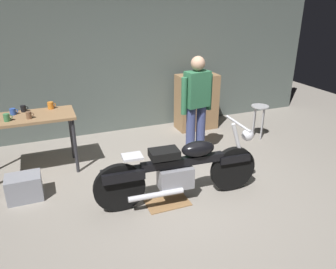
{
  "coord_description": "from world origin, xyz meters",
  "views": [
    {
      "loc": [
        -1.65,
        -3.33,
        2.45
      ],
      "look_at": [
        -0.05,
        0.7,
        0.65
      ],
      "focal_mm": 34.8,
      "sensor_mm": 36.0,
      "label": 1
    }
  ],
  "objects_px": {
    "storage_bin": "(24,187)",
    "mug_blue_enamel": "(13,112)",
    "mug_orange_travel": "(51,105)",
    "motorcycle": "(181,169)",
    "shop_stool": "(259,113)",
    "mug_black_matte": "(24,109)",
    "person_standing": "(197,104)",
    "wooden_dresser": "(197,102)",
    "mug_brown_stoneware": "(29,115)",
    "mug_green_speckled": "(7,118)"
  },
  "relations": [
    {
      "from": "person_standing",
      "to": "mug_orange_travel",
      "type": "relative_size",
      "value": 13.47
    },
    {
      "from": "shop_stool",
      "to": "mug_black_matte",
      "type": "xyz_separation_m",
      "value": [
        -4.0,
        0.38,
        0.45
      ]
    },
    {
      "from": "wooden_dresser",
      "to": "mug_black_matte",
      "type": "height_order",
      "value": "wooden_dresser"
    },
    {
      "from": "person_standing",
      "to": "mug_blue_enamel",
      "type": "relative_size",
      "value": 14.37
    },
    {
      "from": "motorcycle",
      "to": "mug_blue_enamel",
      "type": "xyz_separation_m",
      "value": [
        -1.94,
        1.65,
        0.5
      ]
    },
    {
      "from": "person_standing",
      "to": "storage_bin",
      "type": "height_order",
      "value": "person_standing"
    },
    {
      "from": "storage_bin",
      "to": "motorcycle",
      "type": "bearing_deg",
      "value": -22.03
    },
    {
      "from": "person_standing",
      "to": "mug_green_speckled",
      "type": "height_order",
      "value": "person_standing"
    },
    {
      "from": "storage_bin",
      "to": "person_standing",
      "type": "bearing_deg",
      "value": 6.85
    },
    {
      "from": "motorcycle",
      "to": "mug_black_matte",
      "type": "distance_m",
      "value": 2.55
    },
    {
      "from": "storage_bin",
      "to": "mug_blue_enamel",
      "type": "distance_m",
      "value": 1.18
    },
    {
      "from": "mug_blue_enamel",
      "to": "mug_orange_travel",
      "type": "bearing_deg",
      "value": 9.39
    },
    {
      "from": "wooden_dresser",
      "to": "mug_blue_enamel",
      "type": "distance_m",
      "value": 3.37
    },
    {
      "from": "motorcycle",
      "to": "person_standing",
      "type": "height_order",
      "value": "person_standing"
    },
    {
      "from": "person_standing",
      "to": "mug_brown_stoneware",
      "type": "relative_size",
      "value": 15.76
    },
    {
      "from": "person_standing",
      "to": "mug_orange_travel",
      "type": "bearing_deg",
      "value": -25.58
    },
    {
      "from": "mug_orange_travel",
      "to": "mug_green_speckled",
      "type": "relative_size",
      "value": 1.05
    },
    {
      "from": "person_standing",
      "to": "mug_brown_stoneware",
      "type": "xyz_separation_m",
      "value": [
        -2.47,
        0.3,
        0.03
      ]
    },
    {
      "from": "mug_blue_enamel",
      "to": "mug_black_matte",
      "type": "xyz_separation_m",
      "value": [
        0.14,
        0.09,
        0.0
      ]
    },
    {
      "from": "person_standing",
      "to": "mug_black_matte",
      "type": "height_order",
      "value": "person_standing"
    },
    {
      "from": "mug_black_matte",
      "to": "motorcycle",
      "type": "bearing_deg",
      "value": -44.14
    },
    {
      "from": "mug_green_speckled",
      "to": "storage_bin",
      "type": "bearing_deg",
      "value": -80.29
    },
    {
      "from": "mug_brown_stoneware",
      "to": "mug_green_speckled",
      "type": "relative_size",
      "value": 0.9
    },
    {
      "from": "mug_blue_enamel",
      "to": "motorcycle",
      "type": "bearing_deg",
      "value": -40.49
    },
    {
      "from": "person_standing",
      "to": "mug_black_matte",
      "type": "bearing_deg",
      "value": -23.16
    },
    {
      "from": "mug_orange_travel",
      "to": "mug_brown_stoneware",
      "type": "relative_size",
      "value": 1.17
    },
    {
      "from": "storage_bin",
      "to": "mug_black_matte",
      "type": "distance_m",
      "value": 1.25
    },
    {
      "from": "wooden_dresser",
      "to": "mug_black_matte",
      "type": "relative_size",
      "value": 10.13
    },
    {
      "from": "mug_black_matte",
      "to": "mug_green_speckled",
      "type": "height_order",
      "value": "mug_green_speckled"
    },
    {
      "from": "motorcycle",
      "to": "wooden_dresser",
      "type": "distance_m",
      "value": 2.65
    },
    {
      "from": "mug_orange_travel",
      "to": "shop_stool",
      "type": "bearing_deg",
      "value": -6.06
    },
    {
      "from": "shop_stool",
      "to": "wooden_dresser",
      "type": "relative_size",
      "value": 0.58
    },
    {
      "from": "motorcycle",
      "to": "person_standing",
      "type": "bearing_deg",
      "value": 59.14
    },
    {
      "from": "mug_orange_travel",
      "to": "person_standing",
      "type": "bearing_deg",
      "value": -16.9
    },
    {
      "from": "motorcycle",
      "to": "mug_green_speckled",
      "type": "distance_m",
      "value": 2.49
    },
    {
      "from": "shop_stool",
      "to": "storage_bin",
      "type": "height_order",
      "value": "shop_stool"
    },
    {
      "from": "mug_blue_enamel",
      "to": "shop_stool",
      "type": "bearing_deg",
      "value": -4.09
    },
    {
      "from": "mug_blue_enamel",
      "to": "mug_orange_travel",
      "type": "height_order",
      "value": "mug_orange_travel"
    },
    {
      "from": "wooden_dresser",
      "to": "mug_blue_enamel",
      "type": "xyz_separation_m",
      "value": [
        -3.29,
        -0.63,
        0.4
      ]
    },
    {
      "from": "shop_stool",
      "to": "mug_black_matte",
      "type": "bearing_deg",
      "value": 174.5
    },
    {
      "from": "person_standing",
      "to": "shop_stool",
      "type": "relative_size",
      "value": 2.61
    },
    {
      "from": "wooden_dresser",
      "to": "storage_bin",
      "type": "distance_m",
      "value": 3.61
    },
    {
      "from": "mug_black_matte",
      "to": "mug_brown_stoneware",
      "type": "xyz_separation_m",
      "value": [
        0.08,
        -0.36,
        0.0
      ]
    },
    {
      "from": "storage_bin",
      "to": "wooden_dresser",
      "type": "bearing_deg",
      "value": 24.93
    },
    {
      "from": "shop_stool",
      "to": "mug_blue_enamel",
      "type": "distance_m",
      "value": 4.17
    },
    {
      "from": "person_standing",
      "to": "mug_brown_stoneware",
      "type": "bearing_deg",
      "value": -15.56
    },
    {
      "from": "person_standing",
      "to": "mug_black_matte",
      "type": "distance_m",
      "value": 2.63
    },
    {
      "from": "storage_bin",
      "to": "mug_orange_travel",
      "type": "xyz_separation_m",
      "value": [
        0.49,
        0.97,
        0.78
      ]
    },
    {
      "from": "storage_bin",
      "to": "mug_brown_stoneware",
      "type": "bearing_deg",
      "value": 73.93
    },
    {
      "from": "mug_orange_travel",
      "to": "motorcycle",
      "type": "bearing_deg",
      "value": -51.0
    }
  ]
}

